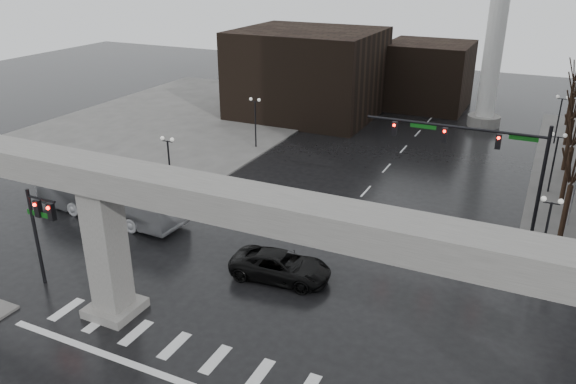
% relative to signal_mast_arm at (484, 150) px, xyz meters
% --- Properties ---
extents(ground, '(160.00, 160.00, 0.00)m').
position_rel_signal_mast_arm_xyz_m(ground, '(-8.99, -18.80, -5.83)').
color(ground, black).
rests_on(ground, ground).
extents(sidewalk_nw, '(28.00, 36.00, 0.15)m').
position_rel_signal_mast_arm_xyz_m(sidewalk_nw, '(-34.99, 17.20, -5.75)').
color(sidewalk_nw, slate).
rests_on(sidewalk_nw, ground).
extents(elevated_guideway, '(48.00, 2.60, 8.70)m').
position_rel_signal_mast_arm_xyz_m(elevated_guideway, '(-7.73, -18.80, 1.05)').
color(elevated_guideway, gray).
rests_on(elevated_guideway, ground).
extents(building_far_left, '(16.00, 14.00, 10.00)m').
position_rel_signal_mast_arm_xyz_m(building_far_left, '(-22.99, 23.20, -0.83)').
color(building_far_left, black).
rests_on(building_far_left, ground).
extents(building_far_mid, '(10.00, 10.00, 8.00)m').
position_rel_signal_mast_arm_xyz_m(building_far_mid, '(-10.99, 33.20, -1.83)').
color(building_far_mid, black).
rests_on(building_far_mid, ground).
extents(smokestack, '(3.60, 3.60, 30.00)m').
position_rel_signal_mast_arm_xyz_m(smokestack, '(-2.99, 27.20, 7.52)').
color(smokestack, silver).
rests_on(smokestack, ground).
extents(signal_mast_arm, '(12.12, 0.43, 8.00)m').
position_rel_signal_mast_arm_xyz_m(signal_mast_arm, '(0.00, 0.00, 0.00)').
color(signal_mast_arm, black).
rests_on(signal_mast_arm, ground).
extents(signal_left_pole, '(2.30, 0.30, 6.00)m').
position_rel_signal_mast_arm_xyz_m(signal_left_pole, '(-21.24, -18.30, -1.76)').
color(signal_left_pole, black).
rests_on(signal_left_pole, ground).
extents(lamp_right_0, '(1.22, 0.32, 5.11)m').
position_rel_signal_mast_arm_xyz_m(lamp_right_0, '(4.51, -4.80, -2.36)').
color(lamp_right_0, black).
rests_on(lamp_right_0, ground).
extents(lamp_right_1, '(1.22, 0.32, 5.11)m').
position_rel_signal_mast_arm_xyz_m(lamp_right_1, '(4.51, 9.20, -2.36)').
color(lamp_right_1, black).
rests_on(lamp_right_1, ground).
extents(lamp_right_2, '(1.22, 0.32, 5.11)m').
position_rel_signal_mast_arm_xyz_m(lamp_right_2, '(4.51, 23.20, -2.36)').
color(lamp_right_2, black).
rests_on(lamp_right_2, ground).
extents(lamp_left_0, '(1.22, 0.32, 5.11)m').
position_rel_signal_mast_arm_xyz_m(lamp_left_0, '(-22.49, -4.80, -2.36)').
color(lamp_left_0, black).
rests_on(lamp_left_0, ground).
extents(lamp_left_1, '(1.22, 0.32, 5.11)m').
position_rel_signal_mast_arm_xyz_m(lamp_left_1, '(-22.49, 9.20, -2.36)').
color(lamp_left_1, black).
rests_on(lamp_left_1, ground).
extents(lamp_left_2, '(1.22, 0.32, 5.11)m').
position_rel_signal_mast_arm_xyz_m(lamp_left_2, '(-22.49, 23.20, -2.36)').
color(lamp_left_2, black).
rests_on(lamp_left_2, ground).
extents(tree_right_0, '(1.09, 1.58, 7.50)m').
position_rel_signal_mast_arm_xyz_m(tree_right_0, '(5.54, -0.78, -3.04)').
color(tree_right_0, black).
rests_on(tree_right_0, ground).
extents(tree_right_1, '(1.09, 1.61, 7.67)m').
position_rel_signal_mast_arm_xyz_m(tree_right_1, '(5.54, 7.22, -2.98)').
color(tree_right_1, black).
rests_on(tree_right_1, ground).
extents(tree_right_2, '(1.10, 1.63, 7.85)m').
position_rel_signal_mast_arm_xyz_m(tree_right_2, '(5.54, 15.22, -2.91)').
color(tree_right_2, black).
rests_on(tree_right_2, ground).
extents(tree_right_3, '(1.11, 1.66, 8.02)m').
position_rel_signal_mast_arm_xyz_m(tree_right_3, '(5.54, 23.22, -2.85)').
color(tree_right_3, black).
rests_on(tree_right_3, ground).
extents(tree_right_4, '(1.12, 1.69, 8.19)m').
position_rel_signal_mast_arm_xyz_m(tree_right_4, '(5.54, 31.22, -2.79)').
color(tree_right_4, black).
rests_on(tree_right_4, ground).
extents(pickup_truck, '(6.24, 3.32, 1.67)m').
position_rel_signal_mast_arm_xyz_m(pickup_truck, '(-9.39, -11.85, -4.99)').
color(pickup_truck, black).
rests_on(pickup_truck, ground).
extents(city_bus, '(12.67, 3.69, 3.49)m').
position_rel_signal_mast_arm_xyz_m(city_bus, '(-24.62, -9.45, -4.09)').
color(city_bus, '#ADAEB2').
rests_on(city_bus, ground).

